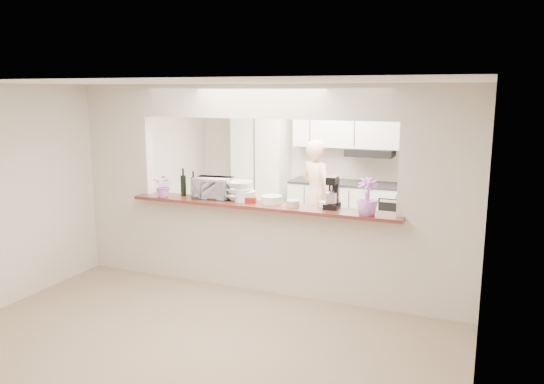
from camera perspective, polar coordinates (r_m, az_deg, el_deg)
The scene contains 19 objects.
floor at distance 6.69m, azimuth -0.98°, elevation -10.37°, with size 6.00×6.00×0.00m, color tan.
tile_overlay at distance 8.05m, azimuth 3.46°, elevation -6.62°, with size 5.00×2.90×0.01m, color beige.
partition at distance 6.31m, azimuth -1.02°, elevation 2.29°, with size 5.00×0.15×2.50m.
bar_counter at distance 6.50m, azimuth -1.01°, elevation -5.65°, with size 3.40×0.38×1.09m.
kitchen_cabinets at distance 8.97m, azimuth 4.88°, elevation 1.55°, with size 3.15×0.62×2.25m.
refrigerator at distance 8.52m, azimuth 19.18°, elevation -0.37°, with size 0.75×0.70×1.70m, color #B3B4B9.
flower_left at distance 6.84m, azimuth -11.56°, elevation 0.67°, with size 0.27×0.23×0.30m, color pink.
wine_bottle_a at distance 6.90m, azimuth -9.51°, elevation 0.75°, with size 0.07×0.07×0.36m.
wine_bottle_b at distance 6.87m, azimuth -8.45°, elevation 0.62°, with size 0.06×0.06×0.32m.
toaster_oven at distance 6.70m, azimuth -6.34°, elevation 0.46°, with size 0.47×0.32×0.26m, color #B8B8BD.
serving_bowls at distance 6.54m, azimuth -3.56°, elevation 0.12°, with size 0.31×0.31×0.23m, color white.
plate_stack_a at distance 6.49m, azimuth -2.93°, elevation -0.43°, with size 0.27×0.27×0.12m.
plate_stack_b at distance 6.35m, azimuth -0.08°, elevation -0.82°, with size 0.26×0.26×0.09m.
red_bowl at distance 6.40m, azimuth -2.35°, elevation -0.84°, with size 0.15×0.15×0.07m, color maroon.
tan_bowl at distance 6.19m, azimuth 2.27°, elevation -1.22°, with size 0.16×0.16×0.07m, color #CBB88F.
utensil_caddy at distance 6.14m, azimuth 6.04°, elevation -0.92°, with size 0.22×0.14×0.21m.
stand_mixer at distance 6.12m, azimuth 6.53°, elevation -0.19°, with size 0.17×0.27×0.37m.
flower_right at distance 5.80m, azimuth 10.23°, elevation -0.51°, with size 0.23×0.23×0.41m, color #CD6EC9.
person at distance 8.13m, azimuth 4.81°, elevation -0.36°, with size 0.62×0.40×1.69m, color #DDB090.
Camera 1 is at (2.50, -5.71, 2.43)m, focal length 35.00 mm.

